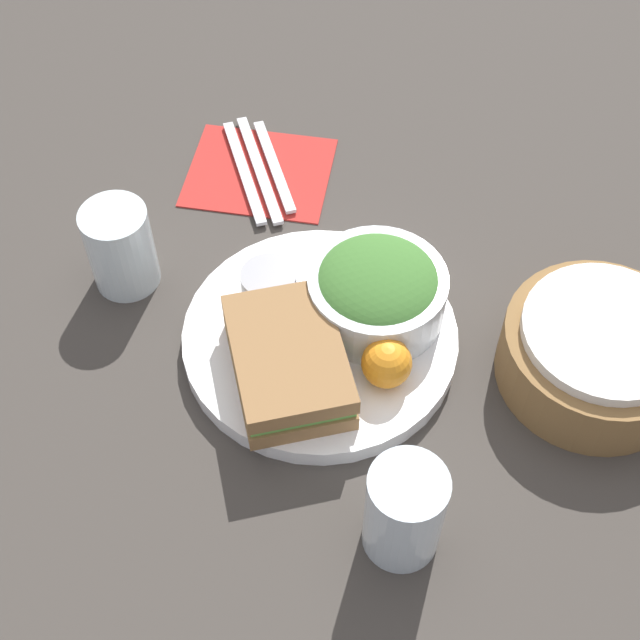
# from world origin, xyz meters

# --- Properties ---
(ground_plane) EXTENTS (4.00, 4.00, 0.00)m
(ground_plane) POSITION_xyz_m (0.00, 0.00, 0.00)
(ground_plane) COLOR #3D3833
(plate) EXTENTS (0.27, 0.27, 0.02)m
(plate) POSITION_xyz_m (0.00, 0.00, 0.01)
(plate) COLOR white
(plate) RESTS_ON ground_plane
(sandwich) EXTENTS (0.17, 0.15, 0.05)m
(sandwich) POSITION_xyz_m (0.06, -0.02, 0.04)
(sandwich) COLOR olive
(sandwich) RESTS_ON plate
(salad_bowl) EXTENTS (0.14, 0.14, 0.07)m
(salad_bowl) POSITION_xyz_m (-0.04, 0.05, 0.05)
(salad_bowl) COLOR white
(salad_bowl) RESTS_ON plate
(dressing_cup) EXTENTS (0.06, 0.06, 0.04)m
(dressing_cup) POSITION_xyz_m (-0.03, -0.06, 0.04)
(dressing_cup) COLOR #99999E
(dressing_cup) RESTS_ON plate
(orange_wedge) EXTENTS (0.05, 0.05, 0.05)m
(orange_wedge) POSITION_xyz_m (0.04, 0.07, 0.04)
(orange_wedge) COLOR orange
(orange_wedge) RESTS_ON plate
(drink_glass) EXTENTS (0.07, 0.07, 0.10)m
(drink_glass) POSITION_xyz_m (0.19, 0.10, 0.05)
(drink_glass) COLOR silver
(drink_glass) RESTS_ON ground_plane
(bread_basket) EXTENTS (0.18, 0.18, 0.08)m
(bread_basket) POSITION_xyz_m (-0.01, 0.27, 0.04)
(bread_basket) COLOR olive
(bread_basket) RESTS_ON ground_plane
(napkin) EXTENTS (0.14, 0.16, 0.00)m
(napkin) POSITION_xyz_m (-0.23, -0.11, 0.00)
(napkin) COLOR #B22823
(napkin) RESTS_ON ground_plane
(fork) EXTENTS (0.16, 0.09, 0.01)m
(fork) POSITION_xyz_m (-0.22, -0.13, 0.01)
(fork) COLOR silver
(fork) RESTS_ON napkin
(knife) EXTENTS (0.17, 0.09, 0.01)m
(knife) POSITION_xyz_m (-0.23, -0.11, 0.01)
(knife) COLOR silver
(knife) RESTS_ON napkin
(spoon) EXTENTS (0.15, 0.08, 0.01)m
(spoon) POSITION_xyz_m (-0.24, -0.10, 0.01)
(spoon) COLOR silver
(spoon) RESTS_ON napkin
(water_glass) EXTENTS (0.07, 0.07, 0.10)m
(water_glass) POSITION_xyz_m (-0.05, -0.22, 0.05)
(water_glass) COLOR silver
(water_glass) RESTS_ON ground_plane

